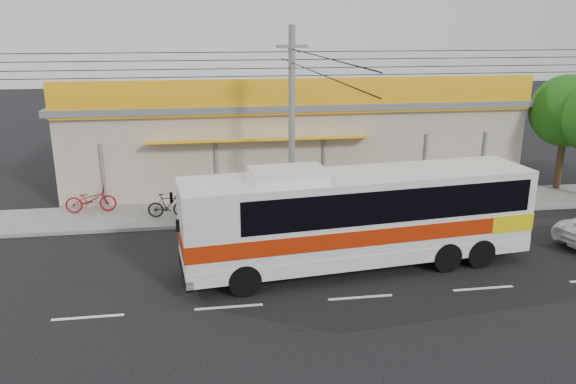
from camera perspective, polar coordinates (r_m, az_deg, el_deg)
name	(u,v)px	position (r m, az deg, el deg)	size (l,w,h in m)	color
ground	(341,264)	(19.72, 5.37, -7.32)	(120.00, 120.00, 0.00)	black
sidewalk	(308,208)	(25.16, 2.09, -1.69)	(30.00, 3.20, 0.15)	gray
lane_markings	(360,297)	(17.55, 7.36, -10.58)	(50.00, 0.12, 0.01)	silver
storefront_building	(289,136)	(29.89, 0.13, 5.69)	(22.60, 9.20, 5.70)	#AB9C8A
coach_bus	(364,212)	(18.97, 7.73, -2.06)	(12.04, 3.79, 3.65)	silver
motorbike_red	(91,200)	(25.76, -19.40, -0.74)	(0.74, 2.13, 1.12)	maroon
motorbike_dark	(168,205)	(24.20, -12.08, -1.34)	(0.49, 1.72, 1.03)	black
utility_pole	(292,63)	(21.97, 0.40, 13.01)	(34.00, 14.00, 7.99)	slate
tree_far	(570,113)	(30.41, 26.69, 7.14)	(3.46, 3.46, 5.74)	black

